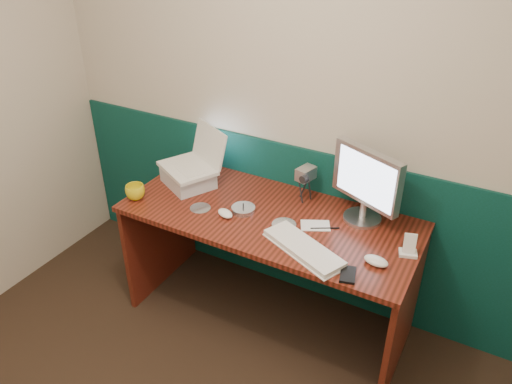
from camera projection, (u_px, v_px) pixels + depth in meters
The scene contains 19 objects.
back_wall at pixel (326, 109), 2.65m from camera, with size 3.50×0.04×2.50m, color #C0B5A2.
wainscot at pixel (316, 227), 3.02m from camera, with size 3.48×0.02×1.00m, color #073226.
desk at pixel (268, 269), 2.87m from camera, with size 1.60×0.70×0.75m, color #37130A.
laptop_riser at pixel (188, 177), 2.94m from camera, with size 0.28×0.24×0.10m, color silver.
laptop at pixel (186, 149), 2.85m from camera, with size 0.32×0.25×0.27m, color silver, non-canonical shape.
monitor at pixel (366, 186), 2.54m from camera, with size 0.41×0.12×0.41m, color #B3B4B9, non-canonical shape.
keyboard at pixel (304, 249), 2.40m from camera, with size 0.44×0.15×0.03m, color white.
mouse_right at pixel (376, 261), 2.31m from camera, with size 0.12×0.07×0.04m, color white.
mouse_left at pixel (225, 213), 2.66m from camera, with size 0.10×0.06×0.03m, color white.
mug at pixel (135, 192), 2.80m from camera, with size 0.11×0.11×0.09m, color yellow.
camcorder at pixel (305, 182), 2.76m from camera, with size 0.10×0.14×0.22m, color #BABBBF, non-canonical shape.
cd_spindle at pixel (243, 209), 2.70m from camera, with size 0.13×0.13×0.03m, color #B0B8C0.
cd_loose_a at pixel (200, 208), 2.74m from camera, with size 0.12×0.12×0.00m, color #B3BCC4.
cd_loose_b at pixel (284, 224), 2.60m from camera, with size 0.13×0.13×0.00m, color silver.
pen at pixel (325, 228), 2.56m from camera, with size 0.01×0.01×0.15m, color black.
papers at pixel (315, 226), 2.59m from camera, with size 0.15×0.10×0.00m, color white.
dock at pixel (408, 253), 2.38m from camera, with size 0.08×0.06×0.02m, color white.
music_player at pixel (410, 243), 2.35m from camera, with size 0.06×0.01×0.10m, color white.
pda at pixel (348, 275), 2.25m from camera, with size 0.07×0.12×0.01m, color black.
Camera 1 is at (0.88, -0.62, 2.22)m, focal length 35.00 mm.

